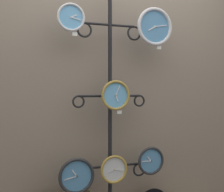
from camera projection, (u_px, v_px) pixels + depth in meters
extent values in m
cube|color=gray|center=(104.00, 70.00, 2.77)|extent=(4.40, 0.04, 2.80)
cylinder|color=black|center=(110.00, 115.00, 2.63)|extent=(0.03, 0.03, 1.99)
cylinder|color=black|center=(97.00, 24.00, 2.57)|extent=(0.22, 0.02, 0.02)
torus|color=black|center=(84.00, 30.00, 2.54)|extent=(0.13, 0.02, 0.13)
cylinder|color=black|center=(122.00, 26.00, 2.65)|extent=(0.22, 0.02, 0.02)
torus|color=black|center=(134.00, 33.00, 2.69)|extent=(0.13, 0.02, 0.13)
cylinder|color=black|center=(94.00, 96.00, 2.58)|extent=(0.27, 0.02, 0.02)
torus|color=black|center=(78.00, 102.00, 2.53)|extent=(0.11, 0.02, 0.11)
cylinder|color=black|center=(125.00, 96.00, 2.67)|extent=(0.27, 0.02, 0.02)
torus|color=black|center=(139.00, 101.00, 2.72)|extent=(0.11, 0.02, 0.11)
cylinder|color=black|center=(94.00, 168.00, 2.59)|extent=(0.27, 0.02, 0.02)
torus|color=black|center=(78.00, 175.00, 2.54)|extent=(0.12, 0.02, 0.12)
cylinder|color=black|center=(125.00, 165.00, 2.68)|extent=(0.27, 0.02, 0.02)
torus|color=black|center=(139.00, 169.00, 2.73)|extent=(0.12, 0.02, 0.12)
cylinder|color=#60A8DB|center=(71.00, 18.00, 2.42)|extent=(0.20, 0.02, 0.20)
torus|color=silver|center=(71.00, 17.00, 2.41)|extent=(0.22, 0.02, 0.22)
cylinder|color=silver|center=(71.00, 17.00, 2.41)|extent=(0.01, 0.01, 0.01)
cube|color=silver|center=(74.00, 16.00, 2.42)|extent=(0.05, 0.00, 0.03)
cube|color=silver|center=(76.00, 19.00, 2.42)|extent=(0.08, 0.00, 0.02)
cylinder|color=#4C84B2|center=(154.00, 27.00, 2.66)|extent=(0.30, 0.02, 0.30)
torus|color=silver|center=(155.00, 27.00, 2.64)|extent=(0.33, 0.03, 0.33)
cylinder|color=silver|center=(155.00, 27.00, 2.64)|extent=(0.02, 0.01, 0.02)
cube|color=silver|center=(152.00, 28.00, 2.63)|extent=(0.07, 0.00, 0.04)
cube|color=silver|center=(161.00, 26.00, 2.66)|extent=(0.12, 0.00, 0.03)
cylinder|color=#60A8DB|center=(115.00, 95.00, 2.56)|extent=(0.23, 0.02, 0.23)
torus|color=#A58438|center=(116.00, 95.00, 2.55)|extent=(0.25, 0.02, 0.25)
cylinder|color=#A58438|center=(116.00, 95.00, 2.55)|extent=(0.01, 0.01, 0.01)
cube|color=silver|center=(117.00, 98.00, 2.55)|extent=(0.03, 0.00, 0.05)
cube|color=silver|center=(118.00, 90.00, 2.55)|extent=(0.04, 0.00, 0.08)
cylinder|color=#4C84B2|center=(76.00, 176.00, 2.44)|extent=(0.26, 0.02, 0.26)
torus|color=#262628|center=(77.00, 176.00, 2.43)|extent=(0.29, 0.03, 0.29)
cylinder|color=#262628|center=(77.00, 176.00, 2.43)|extent=(0.02, 0.01, 0.02)
cube|color=silver|center=(74.00, 173.00, 2.42)|extent=(0.04, 0.00, 0.06)
cube|color=silver|center=(70.00, 178.00, 2.41)|extent=(0.10, 0.00, 0.03)
cylinder|color=silver|center=(113.00, 169.00, 2.54)|extent=(0.21, 0.02, 0.21)
torus|color=#A58438|center=(114.00, 170.00, 2.53)|extent=(0.23, 0.02, 0.23)
cylinder|color=#A58438|center=(114.00, 170.00, 2.53)|extent=(0.01, 0.01, 0.01)
cube|color=silver|center=(111.00, 171.00, 2.52)|extent=(0.05, 0.00, 0.03)
cube|color=silver|center=(119.00, 170.00, 2.54)|extent=(0.08, 0.00, 0.02)
cylinder|color=#4C84B2|center=(150.00, 161.00, 2.67)|extent=(0.22, 0.02, 0.22)
torus|color=#262628|center=(151.00, 161.00, 2.66)|extent=(0.24, 0.02, 0.24)
cylinder|color=#262628|center=(151.00, 161.00, 2.66)|extent=(0.01, 0.01, 0.01)
cube|color=silver|center=(149.00, 159.00, 2.65)|extent=(0.04, 0.00, 0.05)
cube|color=silver|center=(147.00, 161.00, 2.64)|extent=(0.09, 0.00, 0.01)
cube|color=white|center=(75.00, 34.00, 2.43)|extent=(0.04, 0.00, 0.03)
cube|color=white|center=(159.00, 48.00, 2.67)|extent=(0.04, 0.00, 0.03)
cube|color=white|center=(119.00, 112.00, 2.57)|extent=(0.04, 0.00, 0.03)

